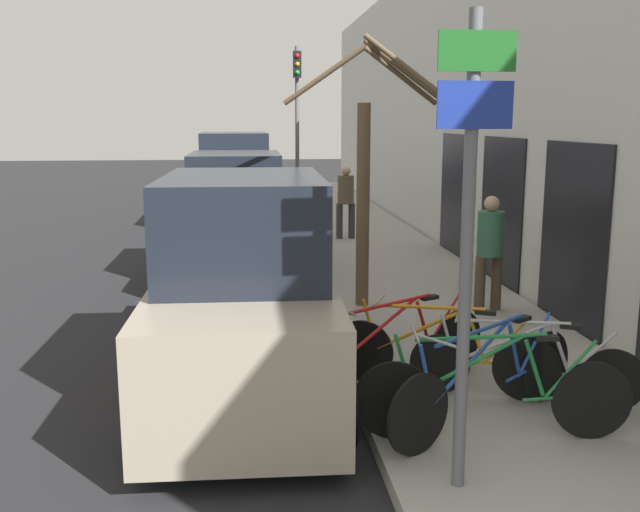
{
  "coord_description": "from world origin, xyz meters",
  "views": [
    {
      "loc": [
        -0.09,
        -1.1,
        2.86
      ],
      "look_at": [
        0.76,
        6.66,
        1.36
      ],
      "focal_mm": 40.0,
      "sensor_mm": 36.0,
      "label": 1
    }
  ],
  "objects_px": {
    "parked_car_3": "(240,175)",
    "bicycle_0": "(493,394)",
    "bicycle_3": "(442,354)",
    "parked_car_0": "(245,296)",
    "bicycle_1": "(488,382)",
    "bicycle_4": "(397,347)",
    "signpost": "(468,232)",
    "pedestrian_near": "(490,245)",
    "traffic_light": "(297,112)",
    "street_tree": "(368,175)",
    "parked_car_1": "(237,222)",
    "bicycle_2": "(524,366)",
    "pedestrian_far": "(346,197)",
    "parked_car_2": "(235,186)"
  },
  "relations": [
    {
      "from": "bicycle_4",
      "to": "traffic_light",
      "type": "relative_size",
      "value": 0.48
    },
    {
      "from": "bicycle_3",
      "to": "parked_car_1",
      "type": "bearing_deg",
      "value": 43.89
    },
    {
      "from": "bicycle_1",
      "to": "bicycle_4",
      "type": "xyz_separation_m",
      "value": [
        -0.59,
        1.12,
        -0.02
      ]
    },
    {
      "from": "pedestrian_near",
      "to": "pedestrian_far",
      "type": "xyz_separation_m",
      "value": [
        -1.12,
        6.5,
        0.01
      ]
    },
    {
      "from": "signpost",
      "to": "parked_car_3",
      "type": "distance_m",
      "value": 19.67
    },
    {
      "from": "bicycle_2",
      "to": "bicycle_4",
      "type": "height_order",
      "value": "bicycle_4"
    },
    {
      "from": "bicycle_3",
      "to": "traffic_light",
      "type": "height_order",
      "value": "traffic_light"
    },
    {
      "from": "bicycle_0",
      "to": "parked_car_1",
      "type": "height_order",
      "value": "parked_car_1"
    },
    {
      "from": "parked_car_3",
      "to": "bicycle_0",
      "type": "bearing_deg",
      "value": -85.63
    },
    {
      "from": "bicycle_3",
      "to": "parked_car_0",
      "type": "height_order",
      "value": "parked_car_0"
    },
    {
      "from": "parked_car_2",
      "to": "parked_car_3",
      "type": "bearing_deg",
      "value": 88.11
    },
    {
      "from": "bicycle_0",
      "to": "pedestrian_near",
      "type": "height_order",
      "value": "pedestrian_near"
    },
    {
      "from": "parked_car_2",
      "to": "traffic_light",
      "type": "xyz_separation_m",
      "value": [
        1.61,
        -0.64,
        1.9
      ]
    },
    {
      "from": "bicycle_0",
      "to": "signpost",
      "type": "bearing_deg",
      "value": 151.49
    },
    {
      "from": "bicycle_1",
      "to": "pedestrian_far",
      "type": "height_order",
      "value": "pedestrian_far"
    },
    {
      "from": "bicycle_2",
      "to": "pedestrian_far",
      "type": "relative_size",
      "value": 1.24
    },
    {
      "from": "bicycle_0",
      "to": "parked_car_2",
      "type": "xyz_separation_m",
      "value": [
        -2.29,
        13.31,
        0.58
      ]
    },
    {
      "from": "parked_car_3",
      "to": "bicycle_1",
      "type": "bearing_deg",
      "value": -85.37
    },
    {
      "from": "bicycle_2",
      "to": "pedestrian_far",
      "type": "height_order",
      "value": "pedestrian_far"
    },
    {
      "from": "parked_car_0",
      "to": "parked_car_1",
      "type": "bearing_deg",
      "value": 92.87
    },
    {
      "from": "street_tree",
      "to": "bicycle_0",
      "type": "bearing_deg",
      "value": -86.44
    },
    {
      "from": "signpost",
      "to": "traffic_light",
      "type": "height_order",
      "value": "traffic_light"
    },
    {
      "from": "signpost",
      "to": "parked_car_3",
      "type": "bearing_deg",
      "value": 94.76
    },
    {
      "from": "bicycle_0",
      "to": "bicycle_4",
      "type": "distance_m",
      "value": 1.49
    },
    {
      "from": "pedestrian_far",
      "to": "bicycle_4",
      "type": "bearing_deg",
      "value": 83.18
    },
    {
      "from": "parked_car_1",
      "to": "parked_car_0",
      "type": "bearing_deg",
      "value": -88.1
    },
    {
      "from": "bicycle_3",
      "to": "traffic_light",
      "type": "distance_m",
      "value": 11.83
    },
    {
      "from": "bicycle_0",
      "to": "street_tree",
      "type": "relative_size",
      "value": 0.61
    },
    {
      "from": "bicycle_2",
      "to": "parked_car_1",
      "type": "xyz_separation_m",
      "value": [
        -2.8,
        6.58,
        0.52
      ]
    },
    {
      "from": "parked_car_1",
      "to": "street_tree",
      "type": "xyz_separation_m",
      "value": [
        1.93,
        -2.75,
        1.04
      ]
    },
    {
      "from": "bicycle_4",
      "to": "parked_car_0",
      "type": "xyz_separation_m",
      "value": [
        -1.55,
        0.38,
        0.5
      ]
    },
    {
      "from": "pedestrian_near",
      "to": "traffic_light",
      "type": "height_order",
      "value": "traffic_light"
    },
    {
      "from": "parked_car_0",
      "to": "pedestrian_near",
      "type": "bearing_deg",
      "value": 35.12
    },
    {
      "from": "bicycle_4",
      "to": "parked_car_3",
      "type": "xyz_separation_m",
      "value": [
        -1.62,
        17.43,
        0.45
      ]
    },
    {
      "from": "bicycle_1",
      "to": "parked_car_0",
      "type": "xyz_separation_m",
      "value": [
        -2.14,
        1.5,
        0.48
      ]
    },
    {
      "from": "bicycle_4",
      "to": "pedestrian_far",
      "type": "xyz_separation_m",
      "value": [
        0.8,
        9.18,
        0.57
      ]
    },
    {
      "from": "bicycle_0",
      "to": "parked_car_2",
      "type": "relative_size",
      "value": 0.5
    },
    {
      "from": "bicycle_0",
      "to": "parked_car_1",
      "type": "xyz_separation_m",
      "value": [
        -2.21,
        7.35,
        0.48
      ]
    },
    {
      "from": "parked_car_2",
      "to": "parked_car_3",
      "type": "xyz_separation_m",
      "value": [
        0.13,
        5.51,
        -0.15
      ]
    },
    {
      "from": "pedestrian_near",
      "to": "traffic_light",
      "type": "relative_size",
      "value": 0.37
    },
    {
      "from": "parked_car_0",
      "to": "traffic_light",
      "type": "xyz_separation_m",
      "value": [
        1.41,
        10.9,
        2.0
      ]
    },
    {
      "from": "bicycle_1",
      "to": "bicycle_3",
      "type": "xyz_separation_m",
      "value": [
        -0.19,
        0.85,
        -0.02
      ]
    },
    {
      "from": "pedestrian_near",
      "to": "street_tree",
      "type": "bearing_deg",
      "value": 144.78
    },
    {
      "from": "bicycle_2",
      "to": "parked_car_0",
      "type": "bearing_deg",
      "value": 92.26
    },
    {
      "from": "bicycle_3",
      "to": "bicycle_0",
      "type": "bearing_deg",
      "value": -147.76
    },
    {
      "from": "signpost",
      "to": "pedestrian_far",
      "type": "distance_m",
      "value": 11.39
    },
    {
      "from": "signpost",
      "to": "parked_car_3",
      "type": "xyz_separation_m",
      "value": [
        -1.63,
        19.57,
        -1.09
      ]
    },
    {
      "from": "bicycle_4",
      "to": "traffic_light",
      "type": "distance_m",
      "value": 11.56
    },
    {
      "from": "bicycle_0",
      "to": "parked_car_3",
      "type": "height_order",
      "value": "parked_car_3"
    },
    {
      "from": "bicycle_2",
      "to": "traffic_light",
      "type": "relative_size",
      "value": 0.46
    }
  ]
}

